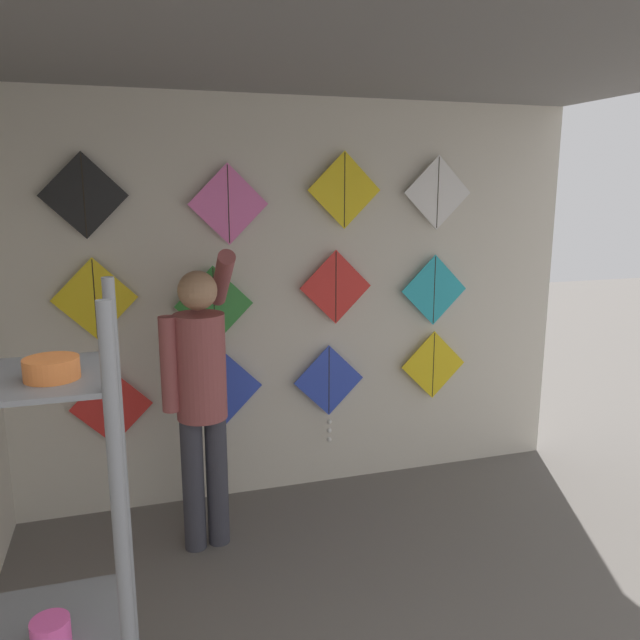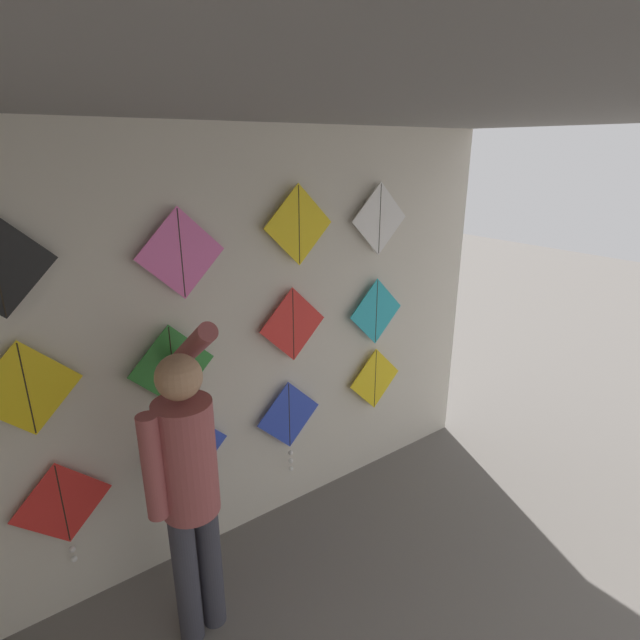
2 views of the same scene
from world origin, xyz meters
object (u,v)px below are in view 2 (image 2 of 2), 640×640
Objects in this scene: kite_2 at (289,420)px; kite_6 at (293,325)px; kite_0 at (63,507)px; kite_5 at (172,367)px; kite_4 at (26,389)px; kite_1 at (189,449)px; kite_7 at (376,312)px; kite_3 at (375,379)px; shopkeeper at (188,477)px; kite_11 at (380,219)px; kite_10 at (299,225)px; kite_9 at (181,254)px.

kite_6 reaches higher than kite_2.
kite_5 is at bearing 0.06° from kite_0.
kite_4 and kite_6 have the same top height.
kite_7 reaches higher than kite_1.
shopkeeper is at bearing -163.37° from kite_3.
kite_11 is at bearing 8.52° from shopkeeper.
kite_5 reaches higher than kite_1.
kite_11 is at bearing 0.00° from kite_6.
kite_1 is 1.00× the size of kite_6.
kite_4 is at bearing 179.96° from kite_2.
kite_4 reaches higher than kite_5.
kite_0 is at bearing -179.98° from kite_3.
shopkeeper is at bearing -163.23° from kite_7.
kite_11 reaches higher than kite_6.
kite_10 reaches higher than kite_11.
kite_2 is at bearing -179.93° from kite_7.
kite_7 reaches higher than kite_5.
kite_10 is (-0.73, 0.00, 1.32)m from kite_3.
kite_11 is at bearing 180.00° from kite_7.
kite_0 is 1.57m from kite_9.
kite_4 is 1.00× the size of kite_6.
kite_6 is 0.68m from kite_10.
kite_9 is at bearing 180.00° from kite_6.
kite_10 reaches higher than kite_3.
kite_7 is (2.39, 0.00, -0.06)m from kite_4.
kite_10 is 0.72m from kite_11.
kite_4 is 2.48m from kite_11.
kite_0 is at bearing -179.97° from kite_10.
shopkeeper is 0.62m from kite_1.
shopkeeper is 3.47× the size of kite_4.
kite_5 is (-1.66, 0.00, 0.56)m from kite_3.
kite_3 is 1.00× the size of kite_4.
kite_5 is 1.00× the size of kite_9.
kite_4 is at bearing 180.00° from kite_11.
kite_5 is (0.70, 0.00, 0.67)m from kite_0.
kite_5 is 0.68m from kite_9.
kite_10 is at bearing 0.00° from kite_5.
shopkeeper is 1.22m from kite_9.
kite_11 is at bearing 180.00° from kite_3.
kite_11 reaches higher than kite_2.
kite_10 is (1.09, 0.54, 1.14)m from shopkeeper.
kite_6 is (0.86, 0.00, 0.08)m from kite_5.
kite_2 is 1.73m from kite_4.
kite_11 is at bearing 0.02° from kite_0.
kite_4 is at bearing 180.00° from kite_1.
kite_9 is at bearing 0.00° from kite_5.
kite_3 is 1.02m from kite_6.
kite_9 is at bearing 179.91° from kite_2.
kite_1 is 1.70m from kite_7.
kite_11 reaches higher than kite_1.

